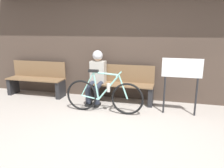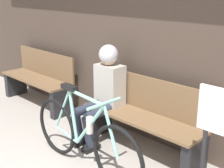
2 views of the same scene
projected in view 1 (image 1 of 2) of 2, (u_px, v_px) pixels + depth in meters
The scene contains 7 objects.
ground_plane at pixel (105, 144), 3.22m from camera, with size 24.00×24.00×0.00m, color #ADA399.
storefront_wall at pixel (132, 28), 4.91m from camera, with size 12.00×0.56×3.20m.
park_bench_near at pixel (121, 86), 4.96m from camera, with size 1.48×0.42×0.84m.
bicycle at pixel (104, 95), 4.34m from camera, with size 1.59×0.40×0.87m.
person_seated at pixel (97, 73), 4.91m from camera, with size 0.34×0.63×1.18m.
park_bench_far at pixel (37, 80), 5.48m from camera, with size 1.45×0.42×0.84m.
signboard at pixel (182, 74), 4.13m from camera, with size 0.74×0.04×1.11m.
Camera 1 is at (0.82, -2.78, 1.66)m, focal length 35.00 mm.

